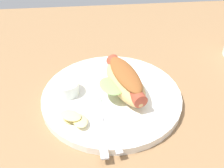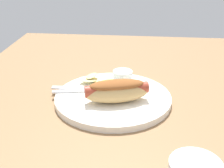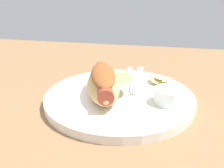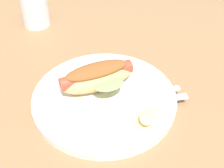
# 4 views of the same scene
# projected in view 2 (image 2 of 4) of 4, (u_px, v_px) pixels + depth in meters

# --- Properties ---
(ground_plane) EXTENTS (1.20, 0.90, 0.02)m
(ground_plane) POSITION_uv_depth(u_px,v_px,m) (117.00, 106.00, 0.75)
(ground_plane) COLOR olive
(plate) EXTENTS (0.29, 0.29, 0.02)m
(plate) POSITION_uv_depth(u_px,v_px,m) (113.00, 98.00, 0.75)
(plate) COLOR white
(plate) RESTS_ON ground_plane
(hot_dog) EXTENTS (0.11, 0.16, 0.05)m
(hot_dog) POSITION_uv_depth(u_px,v_px,m) (115.00, 90.00, 0.70)
(hot_dog) COLOR tan
(hot_dog) RESTS_ON plate
(sauce_ramekin) EXTENTS (0.05, 0.05, 0.03)m
(sauce_ramekin) POSITION_uv_depth(u_px,v_px,m) (123.00, 76.00, 0.82)
(sauce_ramekin) COLOR white
(sauce_ramekin) RESTS_ON plate
(fork) EXTENTS (0.04, 0.15, 0.00)m
(fork) POSITION_uv_depth(u_px,v_px,m) (82.00, 91.00, 0.76)
(fork) COLOR silver
(fork) RESTS_ON plate
(knife) EXTENTS (0.02, 0.13, 0.00)m
(knife) POSITION_uv_depth(u_px,v_px,m) (77.00, 88.00, 0.78)
(knife) COLOR silver
(knife) RESTS_ON plate
(chips_pile) EXTENTS (0.06, 0.06, 0.02)m
(chips_pile) POSITION_uv_depth(u_px,v_px,m) (91.00, 79.00, 0.81)
(chips_pile) COLOR #DCC97B
(chips_pile) RESTS_ON plate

